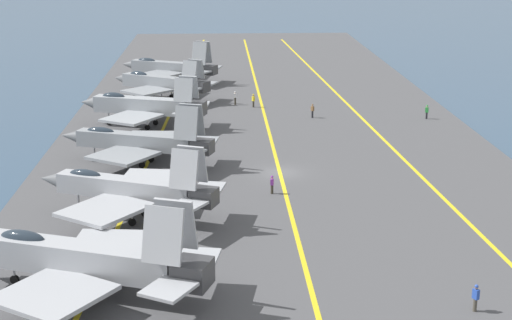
{
  "coord_description": "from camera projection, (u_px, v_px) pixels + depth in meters",
  "views": [
    {
      "loc": [
        -70.41,
        5.73,
        22.17
      ],
      "look_at": [
        -4.29,
        2.46,
        2.9
      ],
      "focal_mm": 55.0,
      "sensor_mm": 36.0,
      "label": 1
    }
  ],
  "objects": [
    {
      "name": "parked_jet_sixth",
      "position": [
        162.0,
        83.0,
        105.32
      ],
      "size": [
        12.65,
        14.76,
        5.78
      ],
      "color": "gray",
      "rests_on": "carrier_deck"
    },
    {
      "name": "parked_jet_fourth",
      "position": [
        139.0,
        141.0,
        75.72
      ],
      "size": [
        12.56,
        15.99,
        6.28
      ],
      "color": "gray",
      "rests_on": "carrier_deck"
    },
    {
      "name": "deck_stripe_edge_line",
      "position": [
        142.0,
        174.0,
        73.26
      ],
      "size": [
        190.68,
        9.1,
        0.01
      ],
      "primitive_type": "cube",
      "rotation": [
        0.0,
        0.0,
        -0.05
      ],
      "color": "yellow",
      "rests_on": "carrier_deck"
    },
    {
      "name": "crew_green_vest",
      "position": [
        427.0,
        111.0,
        94.81
      ],
      "size": [
        0.39,
        0.45,
        1.72
      ],
      "color": "#232328",
      "rests_on": "carrier_deck"
    },
    {
      "name": "parked_jet_seventh",
      "position": [
        170.0,
        67.0,
        117.78
      ],
      "size": [
        13.22,
        15.73,
        6.38
      ],
      "color": "gray",
      "rests_on": "carrier_deck"
    },
    {
      "name": "crew_brown_vest",
      "position": [
        312.0,
        110.0,
        95.35
      ],
      "size": [
        0.46,
        0.43,
        1.73
      ],
      "color": "#232328",
      "rests_on": "carrier_deck"
    },
    {
      "name": "crew_white_vest",
      "position": [
        235.0,
        97.0,
        102.57
      ],
      "size": [
        0.28,
        0.39,
        1.8
      ],
      "color": "#383328",
      "rests_on": "carrier_deck"
    },
    {
      "name": "carrier_deck",
      "position": [
        280.0,
        174.0,
        73.93
      ],
      "size": [
        212.07,
        46.97,
        0.4
      ],
      "primitive_type": "cube",
      "color": "#4C4C4F",
      "rests_on": "ground"
    },
    {
      "name": "crew_yellow_vest",
      "position": [
        253.0,
        100.0,
        101.18
      ],
      "size": [
        0.46,
        0.41,
        1.73
      ],
      "color": "#383328",
      "rests_on": "carrier_deck"
    },
    {
      "name": "ground_plane",
      "position": [
        280.0,
        176.0,
        73.98
      ],
      "size": [
        2000.0,
        2000.0,
        0.0
      ],
      "primitive_type": "plane",
      "color": "#334C66"
    },
    {
      "name": "parked_jet_second",
      "position": [
        83.0,
        259.0,
        48.34
      ],
      "size": [
        13.83,
        17.27,
        6.66
      ],
      "color": "#A8AAAF",
      "rests_on": "carrier_deck"
    },
    {
      "name": "deck_stripe_centerline",
      "position": [
        280.0,
        172.0,
        73.87
      ],
      "size": [
        190.86,
        0.36,
        0.01
      ],
      "primitive_type": "cube",
      "color": "yellow",
      "rests_on": "carrier_deck"
    },
    {
      "name": "parked_jet_fifth",
      "position": [
        144.0,
        106.0,
        90.31
      ],
      "size": [
        13.93,
        15.46,
        6.15
      ],
      "color": "#9EA3A8",
      "rests_on": "carrier_deck"
    },
    {
      "name": "crew_purple_vest",
      "position": [
        272.0,
        184.0,
        67.61
      ],
      "size": [
        0.43,
        0.34,
        1.64
      ],
      "color": "#383328",
      "rests_on": "carrier_deck"
    },
    {
      "name": "deck_stripe_foul_line",
      "position": [
        415.0,
        170.0,
        74.48
      ],
      "size": [
        190.62,
        10.42,
        0.01
      ],
      "primitive_type": "cube",
      "rotation": [
        0.0,
        0.0,
        0.05
      ],
      "color": "yellow",
      "rests_on": "carrier_deck"
    },
    {
      "name": "crew_blue_vest",
      "position": [
        476.0,
        297.0,
        46.55
      ],
      "size": [
        0.46,
        0.41,
        1.73
      ],
      "color": "#4C473D",
      "rests_on": "carrier_deck"
    },
    {
      "name": "parked_jet_third",
      "position": [
        130.0,
        189.0,
        60.9
      ],
      "size": [
        13.89,
        15.33,
        6.39
      ],
      "color": "#A8AAAF",
      "rests_on": "carrier_deck"
    }
  ]
}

